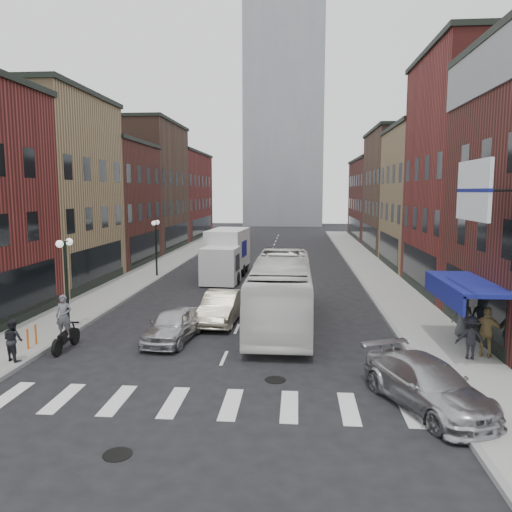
{
  "coord_description": "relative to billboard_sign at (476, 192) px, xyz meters",
  "views": [
    {
      "loc": [
        2.68,
        -16.75,
        6.17
      ],
      "look_at": [
        0.67,
        7.35,
        3.03
      ],
      "focal_mm": 35.0,
      "sensor_mm": 36.0,
      "label": 1
    }
  ],
  "objects": [
    {
      "name": "awning_blue",
      "position": [
        0.34,
        2.0,
        -3.5
      ],
      "size": [
        1.8,
        5.0,
        0.78
      ],
      "color": "navy",
      "rests_on": "ground"
    },
    {
      "name": "box_truck",
      "position": [
        -10.96,
        17.63,
        -4.44
      ],
      "size": [
        2.76,
        8.0,
        3.42
      ],
      "rotation": [
        0.0,
        0.0,
        -0.07
      ],
      "color": "silver",
      "rests_on": "ground"
    },
    {
      "name": "streetlamp_far",
      "position": [
        -15.99,
        17.5,
        -3.22
      ],
      "size": [
        0.32,
        1.22,
        4.11
      ],
      "color": "black",
      "rests_on": "ground"
    },
    {
      "name": "streetlamp_near",
      "position": [
        -15.99,
        3.5,
        -3.22
      ],
      "size": [
        0.32,
        1.22,
        4.11
      ],
      "color": "black",
      "rests_on": "ground"
    },
    {
      "name": "bldg_right_far_a",
      "position": [
        6.41,
        34.5,
        0.02
      ],
      "size": [
        10.3,
        12.2,
        12.3
      ],
      "color": "#482D24",
      "rests_on": "ground"
    },
    {
      "name": "ground",
      "position": [
        -8.59,
        -0.5,
        -6.13
      ],
      "size": [
        160.0,
        160.0,
        0.0
      ],
      "primitive_type": "plane",
      "color": "black",
      "rests_on": "ground"
    },
    {
      "name": "transit_bus",
      "position": [
        -6.62,
        5.66,
        -4.57
      ],
      "size": [
        2.63,
        11.25,
        3.13
      ],
      "primitive_type": "imported",
      "rotation": [
        0.0,
        0.0,
        0.0
      ],
      "color": "white",
      "rests_on": "ground"
    },
    {
      "name": "ped_left_solo",
      "position": [
        -15.99,
        -0.79,
        -5.22
      ],
      "size": [
        0.85,
        0.69,
        1.52
      ],
      "primitive_type": "imported",
      "rotation": [
        0.0,
        0.0,
        2.72
      ],
      "color": "black",
      "rests_on": "sidewalk_left"
    },
    {
      "name": "sedan_left_far",
      "position": [
        -9.47,
        5.58,
        -5.4
      ],
      "size": [
        1.81,
        4.51,
        1.46
      ],
      "primitive_type": "imported",
      "rotation": [
        0.0,
        0.0,
        -0.06
      ],
      "color": "beige",
      "rests_on": "ground"
    },
    {
      "name": "bldg_right_far_b",
      "position": [
        6.41,
        48.5,
        -0.98
      ],
      "size": [
        10.3,
        16.2,
        10.3
      ],
      "color": "#4B211A",
      "rests_on": "ground"
    },
    {
      "name": "sidewalk_right",
      "position": [
        -0.09,
        21.5,
        -6.06
      ],
      "size": [
        3.0,
        74.0,
        0.15
      ],
      "primitive_type": "cube",
      "color": "gray",
      "rests_on": "ground"
    },
    {
      "name": "bldg_left_far_b",
      "position": [
        -23.58,
        48.5,
        -0.48
      ],
      "size": [
        10.3,
        16.2,
        11.3
      ],
      "color": "maroon",
      "rests_on": "ground"
    },
    {
      "name": "bike_rack",
      "position": [
        -16.19,
        0.8,
        -5.58
      ],
      "size": [
        0.08,
        0.68,
        0.8
      ],
      "color": "#D8590C",
      "rests_on": "sidewalk_left"
    },
    {
      "name": "distant_tower",
      "position": [
        -8.59,
        77.5,
        18.87
      ],
      "size": [
        14.0,
        14.0,
        50.0
      ],
      "primitive_type": "cube",
      "color": "#9399A0",
      "rests_on": "ground"
    },
    {
      "name": "curb_left",
      "position": [
        -15.59,
        21.5,
        -6.13
      ],
      "size": [
        0.2,
        74.0,
        0.16
      ],
      "primitive_type": "cube",
      "color": "gray",
      "rests_on": "ground"
    },
    {
      "name": "sidewalk_left",
      "position": [
        -17.09,
        21.5,
        -6.06
      ],
      "size": [
        3.0,
        74.0,
        0.15
      ],
      "primitive_type": "cube",
      "color": "gray",
      "rests_on": "ground"
    },
    {
      "name": "bldg_right_mid_b",
      "position": [
        6.41,
        23.5,
        -0.48
      ],
      "size": [
        10.3,
        10.2,
        11.3
      ],
      "color": "#A28259",
      "rests_on": "ground"
    },
    {
      "name": "ped_right_c",
      "position": [
        1.01,
        3.69,
        -5.11
      ],
      "size": [
        0.89,
        0.61,
        1.75
      ],
      "primitive_type": "imported",
      "rotation": [
        0.0,
        0.0,
        3.21
      ],
      "color": "#515358",
      "rests_on": "sidewalk_right"
    },
    {
      "name": "bldg_right_mid_a",
      "position": [
        6.41,
        13.5,
        1.02
      ],
      "size": [
        10.3,
        10.2,
        14.3
      ],
      "color": "maroon",
      "rests_on": "ground"
    },
    {
      "name": "curb_right",
      "position": [
        -1.59,
        21.5,
        -6.13
      ],
      "size": [
        0.2,
        74.0,
        0.16
      ],
      "primitive_type": "cube",
      "color": "gray",
      "rests_on": "ground"
    },
    {
      "name": "crosswalk_stripes",
      "position": [
        -8.59,
        -3.5,
        -6.13
      ],
      "size": [
        12.0,
        2.2,
        0.01
      ],
      "primitive_type": "cube",
      "color": "silver",
      "rests_on": "ground"
    },
    {
      "name": "motorcycle_rider",
      "position": [
        -14.89,
        0.91,
        -5.1
      ],
      "size": [
        0.65,
        2.17,
        2.21
      ],
      "rotation": [
        0.0,
        0.0,
        0.12
      ],
      "color": "black",
      "rests_on": "ground"
    },
    {
      "name": "bldg_left_mid_b",
      "position": [
        -23.58,
        23.5,
        -0.98
      ],
      "size": [
        10.3,
        10.2,
        10.3
      ],
      "color": "#4B211A",
      "rests_on": "ground"
    },
    {
      "name": "sedan_left_near",
      "position": [
        -11.0,
        2.5,
        -5.44
      ],
      "size": [
        2.1,
        4.24,
        1.39
      ],
      "primitive_type": "imported",
      "rotation": [
        0.0,
        0.0,
        -0.12
      ],
      "color": "#B5B4BA",
      "rests_on": "ground"
    },
    {
      "name": "curb_car",
      "position": [
        -2.15,
        -3.22,
        -5.44
      ],
      "size": [
        3.62,
        5.12,
        1.38
      ],
      "primitive_type": "imported",
      "rotation": [
        0.0,
        0.0,
        0.4
      ],
      "color": "#A9A9AD",
      "rests_on": "ground"
    },
    {
      "name": "bldg_left_far_a",
      "position": [
        -23.58,
        34.5,
        0.52
      ],
      "size": [
        10.3,
        12.2,
        13.3
      ],
      "color": "#482D24",
      "rests_on": "ground"
    },
    {
      "name": "ped_right_b",
      "position": [
        1.01,
        1.02,
        -5.05
      ],
      "size": [
        1.22,
        0.93,
        1.87
      ],
      "primitive_type": "imported",
      "rotation": [
        0.0,
        0.0,
        2.75
      ],
      "color": "#99814E",
      "rests_on": "sidewalk_right"
    },
    {
      "name": "ped_right_a",
      "position": [
        0.37,
        0.78,
        -5.2
      ],
      "size": [
        1.09,
        0.66,
        1.58
      ],
      "primitive_type": "imported",
      "rotation": [
        0.0,
        0.0,
        2.98
      ],
      "color": "black",
      "rests_on": "sidewalk_right"
    },
    {
      "name": "billboard_sign",
      "position": [
        0.0,
        0.0,
        0.0
      ],
      "size": [
        1.52,
        3.0,
        3.7
      ],
      "color": "black",
      "rests_on": "ground"
    },
    {
      "name": "bldg_left_mid_a",
      "position": [
        -23.58,
        13.5,
        0.02
      ],
      "size": [
        10.3,
        10.2,
        12.3
      ],
      "color": "#A28259",
      "rests_on": "ground"
    }
  ]
}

